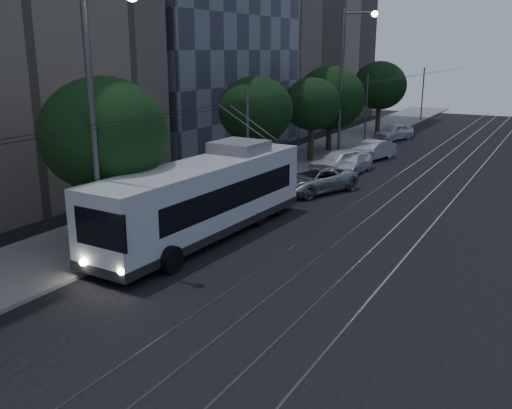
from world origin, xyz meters
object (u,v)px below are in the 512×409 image
Objects in this scene: pickup_silver at (315,180)px; car_white_d at (394,132)px; car_white_c at (372,150)px; streetlamp_near at (100,103)px; car_white_a at (340,161)px; car_white_b at (351,163)px; trolleybus at (205,198)px; streetlamp_far at (347,70)px.

car_white_d is (-1.44, 21.45, -0.00)m from pickup_silver.
car_white_c is 26.29m from streetlamp_near.
car_white_a is 1.07× the size of car_white_d.
car_white_b is at bearing -64.15° from car_white_d.
car_white_b is at bearing 113.09° from pickup_silver.
streetlamp_near reaches higher than car_white_b.
car_white_d is 0.42× the size of streetlamp_near.
car_white_c is at bearing 90.38° from trolleybus.
trolleybus is 6.47m from streetlamp_near.
trolleybus is at bearing -67.24° from car_white_a.
pickup_silver is 1.22× the size of car_white_c.
car_white_d is at bearing 93.40° from trolleybus.
car_white_a is at bearing 119.00° from pickup_silver.
car_white_b is 15.23m from car_white_d.
streetlamp_far reaches higher than car_white_b.
car_white_d reaches higher than car_white_b.
trolleybus is 16.12m from car_white_b.
car_white_c is 0.43× the size of streetlamp_near.
trolleybus is at bearing -89.76° from car_white_b.
streetlamp_near is at bearing -76.20° from pickup_silver.
car_white_c is at bearing -62.40° from car_white_d.
car_white_d is (-1.41, 15.16, 0.10)m from car_white_b.
pickup_silver is at bearing 86.82° from trolleybus.
trolleybus is 21.28m from streetlamp_far.
car_white_b is at bearing 89.16° from trolleybus.
car_white_a is at bearing -71.97° from streetlamp_far.
car_white_a is at bearing -66.48° from car_white_d.
trolleybus reaches higher than pickup_silver.
car_white_c is at bearing 109.45° from car_white_a.
streetlamp_far is at bearing 119.69° from car_white_b.
trolleybus is at bearing -76.68° from car_white_c.
car_white_d is at bearing 117.05° from car_white_a.
car_white_a is at bearing 85.30° from streetlamp_near.
trolleybus is at bearing -86.36° from streetlamp_far.
car_white_d reaches higher than car_white_c.
streetlamp_near is at bearing -103.23° from trolleybus.
car_white_a is at bearing -79.12° from car_white_c.
car_white_a reaches higher than car_white_d.
trolleybus is at bearing 74.21° from streetlamp_near.
streetlamp_far is at bearing -154.94° from car_white_c.
streetlamp_near is (-1.30, -4.59, 4.37)m from trolleybus.
trolleybus reaches higher than car_white_b.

